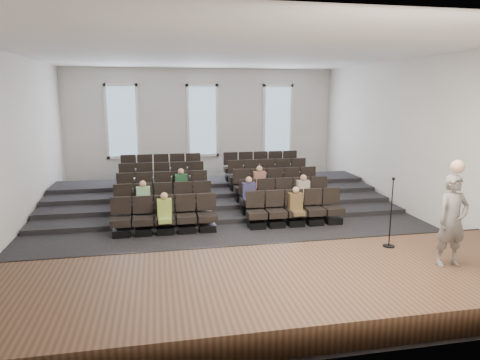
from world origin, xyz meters
name	(u,v)px	position (x,y,z in m)	size (l,w,h in m)	color
ground	(229,223)	(0.00, 0.00, 0.00)	(14.00, 14.00, 0.00)	black
ceiling	(228,53)	(0.00, 0.00, 5.01)	(12.00, 14.00, 0.02)	white
wall_back	(202,125)	(0.00, 7.02, 2.50)	(12.00, 0.04, 5.00)	silver
wall_front	(315,197)	(0.00, -7.02, 2.50)	(12.00, 0.04, 5.00)	silver
wall_left	(6,147)	(-6.02, 0.00, 2.50)	(0.04, 14.00, 5.00)	silver
wall_right	(413,138)	(6.02, 0.00, 2.50)	(0.04, 14.00, 5.00)	silver
stage	(274,289)	(0.00, -5.10, 0.25)	(11.80, 3.60, 0.50)	#513222
stage_lip	(253,255)	(0.00, -3.33, 0.25)	(11.80, 0.06, 0.52)	black
risers	(215,194)	(0.00, 3.17, 0.20)	(11.80, 4.80, 0.60)	black
seating_rows	(221,191)	(0.00, 1.54, 0.68)	(6.80, 4.70, 1.67)	black
windows	(203,121)	(0.00, 6.95, 2.70)	(8.44, 0.10, 3.24)	white
audience	(230,193)	(0.10, 0.45, 0.83)	(5.45, 2.64, 1.10)	#8FAC44
speaker	(452,221)	(3.60, -5.21, 1.42)	(0.67, 0.44, 1.85)	#62605D
mic_stand	(390,226)	(2.98, -4.02, 0.97)	(0.27, 0.27, 1.60)	black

